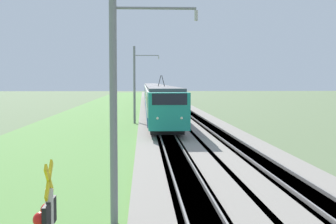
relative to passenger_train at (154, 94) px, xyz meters
name	(u,v)px	position (x,y,z in m)	size (l,w,h in m)	color
ballast_main	(158,116)	(-17.06, 0.00, -2.12)	(240.00, 4.40, 0.30)	gray
ballast_adjacent	(192,116)	(-17.06, -4.12, -2.12)	(240.00, 4.40, 0.30)	gray
track_main	(158,116)	(-17.06, 0.00, -2.11)	(240.00, 1.57, 0.45)	#4C4238
track_adjacent	(192,116)	(-17.06, -4.12, -2.11)	(240.00, 1.57, 0.45)	#4C4238
grass_verge	(103,117)	(-17.06, 6.47, -2.21)	(240.00, 12.58, 0.12)	#5B8E42
passenger_train	(154,94)	(0.00, 0.00, 0.00)	(83.51, 2.93, 4.88)	teal
catenary_mast_near	(116,99)	(-59.15, 2.53, 1.51)	(0.22, 2.56, 7.30)	slate
catenary_mast_mid	(135,84)	(-26.43, 2.54, 1.74)	(0.22, 2.56, 7.75)	slate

